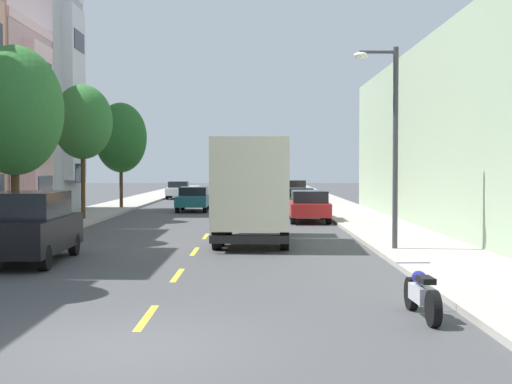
# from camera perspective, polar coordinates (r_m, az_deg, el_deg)

# --- Properties ---
(ground_plane) EXTENTS (160.00, 160.00, 0.00)m
(ground_plane) POSITION_cam_1_polar(r_m,az_deg,el_deg) (40.78, -2.69, -1.73)
(ground_plane) COLOR #424244
(sidewalk_left) EXTENTS (3.20, 120.00, 0.14)m
(sidewalk_left) POSITION_cam_1_polar(r_m,az_deg,el_deg) (39.76, -13.11, -1.77)
(sidewalk_left) COLOR #A39E93
(sidewalk_left) RESTS_ON ground_plane
(sidewalk_right) EXTENTS (3.20, 120.00, 0.14)m
(sidewalk_right) POSITION_cam_1_polar(r_m,az_deg,el_deg) (39.08, 7.63, -1.80)
(sidewalk_right) COLOR #A39E93
(sidewalk_right) RESTS_ON ground_plane
(lane_centerline_dashes) EXTENTS (0.14, 47.20, 0.01)m
(lane_centerline_dashes) POSITION_cam_1_polar(r_m,az_deg,el_deg) (35.30, -3.11, -2.29)
(lane_centerline_dashes) COLOR yellow
(lane_centerline_dashes) RESTS_ON ground_plane
(street_tree_second) EXTENTS (3.34, 3.34, 6.64)m
(street_tree_second) POSITION_cam_1_polar(r_m,az_deg,el_deg) (26.74, -18.20, 5.99)
(street_tree_second) COLOR #47331E
(street_tree_second) RESTS_ON sidewalk_left
(street_tree_third) EXTENTS (2.85, 2.85, 6.41)m
(street_tree_third) POSITION_cam_1_polar(r_m,az_deg,el_deg) (36.33, -13.29, 5.28)
(street_tree_third) COLOR #47331E
(street_tree_third) RESTS_ON sidewalk_left
(street_tree_farthest) EXTENTS (3.16, 3.16, 6.41)m
(street_tree_farthest) POSITION_cam_1_polar(r_m,az_deg,el_deg) (46.05, -10.43, 4.15)
(street_tree_farthest) COLOR #47331E
(street_tree_farthest) RESTS_ON sidewalk_left
(street_lamp) EXTENTS (1.35, 0.28, 6.07)m
(street_lamp) POSITION_cam_1_polar(r_m,az_deg,el_deg) (22.66, 10.28, 4.68)
(street_lamp) COLOR #38383D
(street_lamp) RESTS_ON sidewalk_right
(delivery_box_truck) EXTENTS (2.61, 7.20, 3.52)m
(delivery_box_truck) POSITION_cam_1_polar(r_m,az_deg,el_deg) (25.22, -0.26, 0.48)
(delivery_box_truck) COLOR beige
(delivery_box_truck) RESTS_ON ground_plane
(parked_hatchback_navy) EXTENTS (1.76, 4.01, 1.50)m
(parked_hatchback_navy) POSITION_cam_1_polar(r_m,az_deg,el_deg) (60.57, 2.36, 0.19)
(parked_hatchback_navy) COLOR navy
(parked_hatchback_navy) RESTS_ON ground_plane
(parked_suv_black) EXTENTS (2.05, 4.84, 1.93)m
(parked_suv_black) POSITION_cam_1_polar(r_m,az_deg,el_deg) (21.01, -17.21, -2.56)
(parked_suv_black) COLOR black
(parked_suv_black) RESTS_ON ground_plane
(parked_sedan_white) EXTENTS (1.92, 4.55, 1.43)m
(parked_sedan_white) POSITION_cam_1_polar(r_m,az_deg,el_deg) (60.90, -6.04, 0.18)
(parked_sedan_white) COLOR silver
(parked_sedan_white) RESTS_ON ground_plane
(parked_wagon_red) EXTENTS (1.88, 4.72, 1.50)m
(parked_wagon_red) POSITION_cam_1_polar(r_m,az_deg,el_deg) (35.06, 4.06, -1.01)
(parked_wagon_red) COLOR #AD1E1E
(parked_wagon_red) RESTS_ON ground_plane
(parked_pickup_orange) EXTENTS (2.08, 5.33, 1.73)m
(parked_pickup_orange) POSITION_cam_1_polar(r_m,az_deg,el_deg) (47.98, 2.82, -0.19)
(parked_pickup_orange) COLOR orange
(parked_pickup_orange) RESTS_ON ground_plane
(parked_sedan_forest) EXTENTS (1.93, 4.55, 1.43)m
(parked_sedan_forest) POSITION_cam_1_polar(r_m,az_deg,el_deg) (41.73, 3.19, -0.61)
(parked_sedan_forest) COLOR #194C28
(parked_sedan_forest) RESTS_ON ground_plane
(moving_teal_sedan) EXTENTS (1.80, 4.50, 1.43)m
(moving_teal_sedan) POSITION_cam_1_polar(r_m,az_deg,el_deg) (43.67, -4.88, -0.50)
(moving_teal_sedan) COLOR #195B60
(moving_teal_sedan) RESTS_ON ground_plane
(parked_motorcycle) EXTENTS (0.62, 2.05, 0.90)m
(parked_motorcycle) POSITION_cam_1_polar(r_m,az_deg,el_deg) (13.14, 12.65, -7.71)
(parked_motorcycle) COLOR black
(parked_motorcycle) RESTS_ON ground_plane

